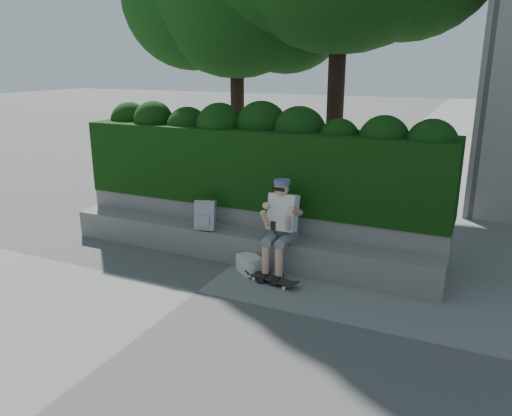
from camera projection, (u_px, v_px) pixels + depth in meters
The scene contains 8 objects.
ground at pixel (197, 292), 6.66m from camera, with size 80.00×80.00×0.00m, color slate.
bench_ledge at pixel (239, 246), 7.68m from camera, with size 6.00×0.45×0.45m, color gray.
planter_wall at pixel (253, 228), 8.05m from camera, with size 6.00×0.50×0.75m, color gray.
hedge at pixel (258, 166), 7.97m from camera, with size 6.00×1.00×1.20m, color black.
person at pixel (281, 223), 7.07m from camera, with size 0.40×0.76×1.38m.
skateboard at pixel (272, 279), 6.91m from camera, with size 0.75×0.33×0.08m.
backpack_plaid at pixel (205, 215), 7.69m from camera, with size 0.31×0.17×0.46m, color silver.
backpack_ground at pixel (250, 264), 7.25m from camera, with size 0.38×0.27×0.25m, color silver.
Camera 1 is at (3.28, -5.17, 2.95)m, focal length 35.00 mm.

